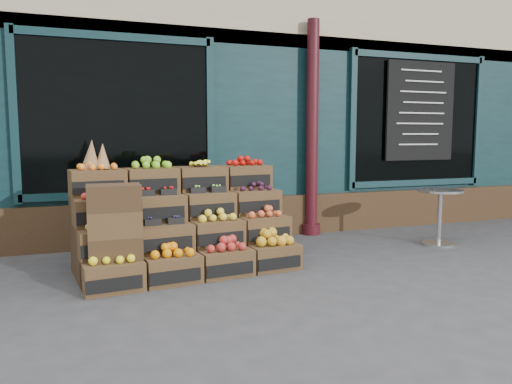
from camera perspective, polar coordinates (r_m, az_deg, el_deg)
name	(u,v)px	position (r m, az deg, el deg)	size (l,w,h in m)	color
ground	(296,277)	(5.42, 4.63, -9.68)	(60.00, 60.00, 0.00)	#363639
shop_facade	(188,90)	(10.11, -7.81, 11.48)	(12.00, 6.24, 4.80)	black
crate_display	(183,229)	(5.71, -8.29, -4.22)	(2.45, 1.38, 1.47)	#4C351E
spare_crates	(115,236)	(5.14, -15.81, -4.88)	(0.53, 0.37, 1.03)	#4C351E
bistro_table	(440,211)	(7.31, 20.26, -2.00)	(0.61, 0.61, 0.77)	silver
shopkeeper	(143,170)	(7.57, -12.80, 2.50)	(0.73, 0.48, 2.00)	#1E6A25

